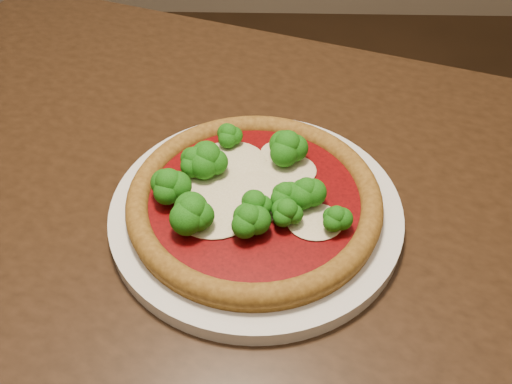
{
  "coord_description": "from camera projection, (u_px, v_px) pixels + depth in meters",
  "views": [
    {
      "loc": [
        0.22,
        -0.32,
        1.22
      ],
      "look_at": [
        0.21,
        0.1,
        0.79
      ],
      "focal_mm": 40.0,
      "sensor_mm": 36.0,
      "label": 1
    }
  ],
  "objects": [
    {
      "name": "pizza",
      "position": [
        250.0,
        196.0,
        0.61
      ],
      "size": [
        0.27,
        0.27,
        0.06
      ],
      "rotation": [
        0.0,
        0.0,
        -0.43
      ],
      "color": "olive",
      "rests_on": "plate"
    },
    {
      "name": "plate",
      "position": [
        256.0,
        212.0,
        0.63
      ],
      "size": [
        0.32,
        0.32,
        0.02
      ],
      "primitive_type": "cylinder",
      "color": "silver",
      "rests_on": "dining_table"
    },
    {
      "name": "dining_table",
      "position": [
        216.0,
        259.0,
        0.73
      ],
      "size": [
        1.26,
        1.06,
        0.75
      ],
      "rotation": [
        0.0,
        0.0,
        -0.33
      ],
      "color": "black",
      "rests_on": "floor"
    }
  ]
}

